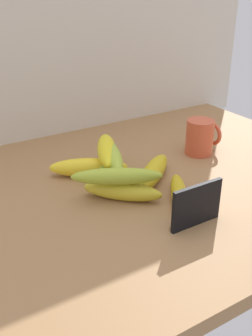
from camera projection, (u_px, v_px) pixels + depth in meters
counter_top at (138, 189)px, 90.88cm from camera, size 110.00×76.00×3.00cm
back_wall at (59, 17)px, 106.03cm from camera, size 130.00×2.00×70.00cm
chalkboard_sign at (195, 207)px, 73.57cm from camera, size 11.00×1.80×8.40cm
coffee_mug at (201, 137)px, 103.28cm from camera, size 8.63×7.13×9.08cm
banana_0 at (89, 167)px, 92.38cm from camera, size 17.87×12.75×4.38cm
banana_1 at (110, 170)px, 91.45cm from camera, size 16.09×17.75×4.23cm
banana_2 at (122, 191)px, 82.83cm from camera, size 14.59×14.51×3.94cm
banana_3 at (179, 194)px, 82.37cm from camera, size 12.00×15.80×3.27cm
banana_4 at (153, 172)px, 90.22cm from camera, size 16.97×14.54×4.33cm
banana_5 at (107, 150)px, 90.79cm from camera, size 11.51×17.18×4.29cm
banana_6 at (111, 154)px, 89.35cm from camera, size 9.71×18.11×3.88cm
banana_7 at (117, 176)px, 80.65cm from camera, size 17.92×12.25×3.53cm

